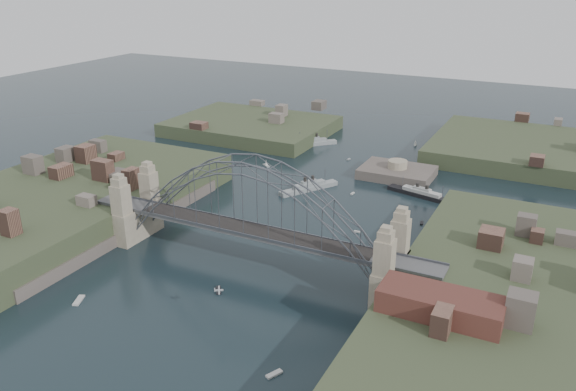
% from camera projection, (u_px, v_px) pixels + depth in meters
% --- Properties ---
extents(ground, '(500.00, 500.00, 0.00)m').
position_uv_depth(ground, '(252.00, 264.00, 128.71)').
color(ground, black).
rests_on(ground, ground).
extents(bridge, '(84.00, 13.80, 24.60)m').
position_uv_depth(bridge, '(250.00, 213.00, 124.17)').
color(bridge, '#525355').
rests_on(bridge, ground).
extents(shore_west, '(50.50, 90.00, 12.00)m').
position_uv_depth(shore_west, '(62.00, 210.00, 151.92)').
color(shore_west, '#364127').
rests_on(shore_west, ground).
extents(shore_east, '(50.50, 90.00, 12.00)m').
position_uv_depth(shore_east, '(528.00, 323.00, 104.05)').
color(shore_east, '#364127').
rests_on(shore_east, ground).
extents(headland_nw, '(60.00, 45.00, 9.00)m').
position_uv_depth(headland_nw, '(251.00, 131.00, 230.42)').
color(headland_nw, '#364127').
rests_on(headland_nw, ground).
extents(headland_ne, '(70.00, 55.00, 9.50)m').
position_uv_depth(headland_ne, '(539.00, 156.00, 198.95)').
color(headland_ne, '#364127').
rests_on(headland_ne, ground).
extents(fort_island, '(22.00, 16.00, 9.40)m').
position_uv_depth(fort_island, '(397.00, 178.00, 181.98)').
color(fort_island, '#544A43').
rests_on(fort_island, ground).
extents(wharf_shed, '(20.00, 8.00, 4.00)m').
position_uv_depth(wharf_shed, '(440.00, 304.00, 95.02)').
color(wharf_shed, '#592D26').
rests_on(wharf_shed, shore_east).
extents(naval_cruiser_near, '(12.06, 17.97, 5.80)m').
position_uv_depth(naval_cruiser_near, '(309.00, 187.00, 170.72)').
color(naval_cruiser_near, '#939A9B').
rests_on(naval_cruiser_near, ground).
extents(naval_cruiser_far, '(14.20, 14.47, 6.02)m').
position_uv_depth(naval_cruiser_far, '(313.00, 143.00, 213.54)').
color(naval_cruiser_far, '#939A9B').
rests_on(naval_cruiser_far, ground).
extents(ocean_liner, '(21.06, 7.93, 5.15)m').
position_uv_depth(ocean_liner, '(422.00, 194.00, 165.96)').
color(ocean_liner, black).
rests_on(ocean_liner, ground).
extents(aeroplane, '(1.91, 2.66, 0.44)m').
position_uv_depth(aeroplane, '(218.00, 290.00, 103.97)').
color(aeroplane, silver).
extents(small_boat_a, '(1.95, 2.05, 0.45)m').
position_uv_depth(small_boat_a, '(220.00, 224.00, 148.53)').
color(small_boat_a, '#BCBCB8').
rests_on(small_boat_a, ground).
extents(small_boat_b, '(1.59, 0.62, 0.45)m').
position_uv_depth(small_boat_b, '(357.00, 232.00, 144.00)').
color(small_boat_b, '#BCBCB8').
rests_on(small_boat_b, ground).
extents(small_boat_c, '(2.57, 3.06, 0.45)m').
position_uv_depth(small_boat_c, '(219.00, 290.00, 118.02)').
color(small_boat_c, '#BCBCB8').
rests_on(small_boat_c, ground).
extents(small_boat_d, '(1.09, 2.23, 0.45)m').
position_uv_depth(small_boat_d, '(422.00, 223.00, 148.83)').
color(small_boat_d, '#BCBCB8').
rests_on(small_boat_d, ground).
extents(small_boat_e, '(3.50, 2.84, 2.38)m').
position_uv_depth(small_boat_e, '(266.00, 164.00, 191.49)').
color(small_boat_e, '#BCBCB8').
rests_on(small_boat_e, ground).
extents(small_boat_f, '(0.79, 1.89, 0.45)m').
position_uv_depth(small_boat_f, '(352.00, 194.00, 168.17)').
color(small_boat_f, '#BCBCB8').
rests_on(small_boat_f, ground).
extents(small_boat_g, '(2.10, 3.02, 0.45)m').
position_uv_depth(small_boat_g, '(274.00, 374.00, 93.75)').
color(small_boat_g, '#BCBCB8').
rests_on(small_boat_g, ground).
extents(small_boat_h, '(0.87, 1.86, 0.45)m').
position_uv_depth(small_boat_h, '(349.00, 159.00, 197.85)').
color(small_boat_h, '#BCBCB8').
rests_on(small_boat_h, ground).
extents(small_boat_i, '(1.78, 2.17, 2.38)m').
position_uv_depth(small_boat_i, '(408.00, 270.00, 124.30)').
color(small_boat_i, '#BCBCB8').
rests_on(small_boat_i, ground).
extents(small_boat_j, '(2.56, 3.81, 0.45)m').
position_uv_depth(small_boat_j, '(79.00, 300.00, 114.42)').
color(small_boat_j, '#BCBCB8').
rests_on(small_boat_j, ground).
extents(small_boat_k, '(1.01, 1.98, 2.38)m').
position_uv_depth(small_boat_k, '(415.00, 143.00, 212.84)').
color(small_boat_k, '#BCBCB8').
rests_on(small_boat_k, ground).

